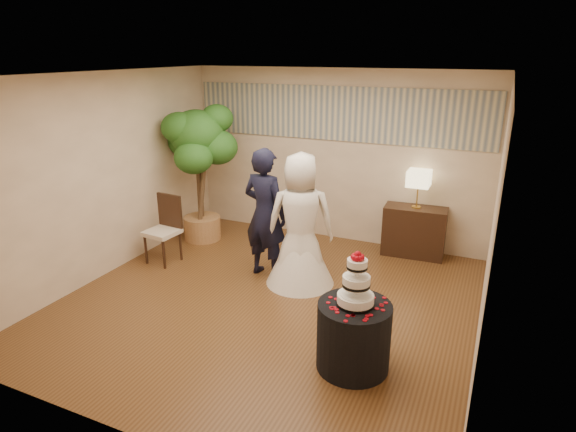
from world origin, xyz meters
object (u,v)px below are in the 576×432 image
at_px(ficus_tree, 199,173).
at_px(side_chair, 162,230).
at_px(bride, 301,220).
at_px(wedding_cake, 356,279).
at_px(groom, 265,214).
at_px(cake_table, 353,336).
at_px(table_lamp, 418,189).
at_px(console, 414,231).

relative_size(ficus_tree, side_chair, 2.25).
relative_size(bride, wedding_cake, 3.22).
distance_m(groom, ficus_tree, 1.81).
relative_size(cake_table, table_lamp, 1.27).
xyz_separation_m(groom, bride, (0.54, -0.03, -0.01)).
xyz_separation_m(wedding_cake, side_chair, (-3.37, 1.31, -0.48)).
xyz_separation_m(groom, ficus_tree, (-1.61, 0.80, 0.23)).
xyz_separation_m(bride, table_lamp, (1.25, 1.60, 0.16)).
bearing_deg(groom, bride, -174.49).
bearing_deg(wedding_cake, table_lamp, 89.35).
bearing_deg(console, cake_table, -93.83).
height_order(bride, table_lamp, bride).
distance_m(bride, ficus_tree, 2.32).
relative_size(groom, side_chair, 1.81).
bearing_deg(table_lamp, cake_table, -90.65).
bearing_deg(bride, wedding_cake, 105.75).
height_order(groom, side_chair, groom).
distance_m(groom, table_lamp, 2.38).
bearing_deg(console, wedding_cake, -93.83).
bearing_deg(cake_table, bride, 128.63).
height_order(bride, cake_table, bride).
bearing_deg(bride, console, -150.76).
distance_m(groom, side_chair, 1.68).
distance_m(table_lamp, side_chair, 3.89).
height_order(bride, side_chair, bride).
height_order(bride, wedding_cake, bride).
distance_m(wedding_cake, table_lamp, 3.12).
relative_size(wedding_cake, table_lamp, 0.98).
height_order(table_lamp, ficus_tree, ficus_tree).
relative_size(bride, cake_table, 2.49).
xyz_separation_m(wedding_cake, ficus_tree, (-3.36, 2.35, 0.16)).
bearing_deg(groom, wedding_cake, 147.30).
height_order(console, side_chair, side_chair).
bearing_deg(groom, cake_table, 147.30).
xyz_separation_m(console, ficus_tree, (-3.40, -0.77, 0.76)).
height_order(groom, table_lamp, groom).
relative_size(bride, side_chair, 1.79).
bearing_deg(table_lamp, groom, -138.68).
xyz_separation_m(bride, wedding_cake, (1.21, -1.52, 0.08)).
height_order(groom, console, groom).
distance_m(table_lamp, ficus_tree, 3.48).
bearing_deg(table_lamp, ficus_tree, -167.23).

